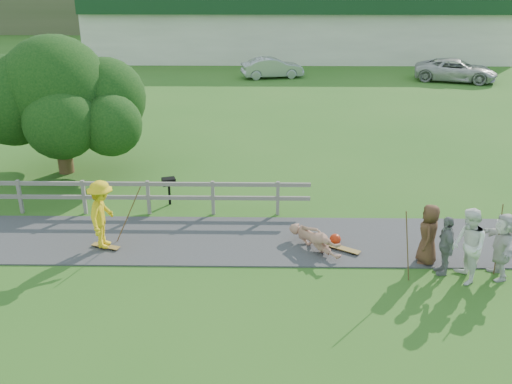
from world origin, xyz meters
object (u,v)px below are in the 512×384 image
at_px(tree, 60,119).
at_px(skater_rider, 103,218).
at_px(car_white, 456,70).
at_px(spectator_c, 429,234).
at_px(spectator_d, 502,246).
at_px(car_silver, 272,68).
at_px(bbq, 169,191).
at_px(spectator_a, 468,246).
at_px(spectator_b, 445,245).
at_px(skater_fallen, 315,239).

bearing_deg(tree, skater_rider, -63.28).
bearing_deg(car_white, spectator_c, 179.25).
bearing_deg(spectator_d, car_silver, -167.00).
xyz_separation_m(spectator_d, car_white, (6.51, 24.78, -0.14)).
bearing_deg(car_silver, bbq, 157.89).
height_order(spectator_a, spectator_c, spectator_a).
bearing_deg(car_silver, spectator_a, 177.05).
height_order(spectator_b, spectator_d, spectator_d).
height_order(spectator_b, car_silver, spectator_b).
bearing_deg(spectator_c, skater_rider, -79.05).
bearing_deg(spectator_b, skater_rider, -96.52).
distance_m(spectator_a, bbq, 9.25).
relative_size(spectator_b, bbq, 1.72).
bearing_deg(car_white, spectator_b, -179.79).
bearing_deg(car_white, spectator_a, -178.67).
distance_m(skater_fallen, spectator_d, 4.68).
distance_m(car_silver, car_white, 11.91).
bearing_deg(car_white, tree, 149.32).
relative_size(skater_fallen, tree, 0.30).
height_order(skater_rider, tree, tree).
distance_m(spectator_c, car_silver, 25.32).
height_order(skater_rider, spectator_b, skater_rider).
bearing_deg(skater_fallen, spectator_d, -52.90).
relative_size(skater_fallen, car_white, 0.36).
xyz_separation_m(skater_rider, car_white, (16.69, 23.50, -0.23)).
distance_m(spectator_c, spectator_d, 1.74).
distance_m(skater_rider, spectator_c, 8.60).
bearing_deg(skater_rider, car_silver, -7.07).
distance_m(spectator_b, car_silver, 25.87).
distance_m(car_silver, bbq, 21.61).
relative_size(spectator_d, car_white, 0.33).
relative_size(spectator_c, car_white, 0.32).
height_order(skater_rider, skater_fallen, skater_rider).
bearing_deg(skater_fallen, tree, 109.04).
height_order(spectator_b, car_white, spectator_b).
distance_m(skater_rider, spectator_d, 10.27).
relative_size(skater_rider, spectator_b, 1.22).
bearing_deg(skater_rider, bbq, -18.30).
xyz_separation_m(spectator_a, car_silver, (-4.45, 25.94, -0.29)).
relative_size(spectator_a, spectator_d, 1.12).
bearing_deg(spectator_b, skater_fallen, -109.59).
bearing_deg(skater_fallen, bbq, 108.83).
bearing_deg(spectator_a, car_white, 161.75).
bearing_deg(car_silver, skater_fallen, 169.44).
bearing_deg(spectator_c, skater_fallen, -87.73).
distance_m(spectator_a, car_silver, 26.33).
height_order(spectator_d, tree, tree).
height_order(spectator_d, car_silver, spectator_d).
distance_m(spectator_c, bbq, 8.20).
distance_m(spectator_d, car_silver, 26.26).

